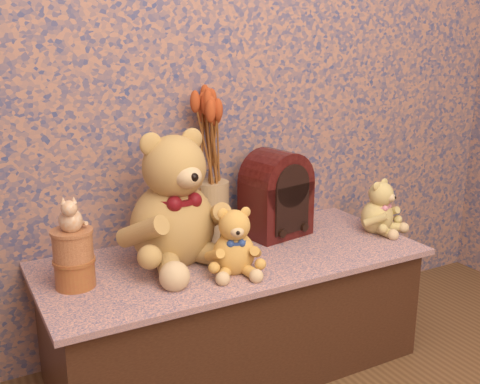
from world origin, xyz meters
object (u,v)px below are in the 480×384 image
at_px(teddy_large, 172,192).
at_px(biscuit_tin_lower, 75,273).
at_px(teddy_medium, 234,237).
at_px(ceramic_vase, 212,210).
at_px(teddy_small, 378,204).
at_px(cathedral_radio, 276,193).
at_px(cat_figurine, 70,213).

height_order(teddy_large, biscuit_tin_lower, teddy_large).
relative_size(teddy_medium, biscuit_tin_lower, 1.94).
bearing_deg(teddy_large, ceramic_vase, 25.70).
bearing_deg(ceramic_vase, teddy_small, -21.74).
height_order(teddy_medium, cathedral_radio, cathedral_radio).
xyz_separation_m(teddy_large, cathedral_radio, (0.44, 0.06, -0.08)).
distance_m(cathedral_radio, cat_figurine, 0.79).
bearing_deg(teddy_large, cathedral_radio, -0.26).
relative_size(cathedral_radio, ceramic_vase, 1.51).
bearing_deg(teddy_large, teddy_small, -14.60).
bearing_deg(ceramic_vase, teddy_medium, -103.37).
xyz_separation_m(teddy_large, cat_figurine, (-0.34, -0.05, -0.00)).
distance_m(ceramic_vase, biscuit_tin_lower, 0.59).
height_order(teddy_small, cathedral_radio, cathedral_radio).
xyz_separation_m(teddy_large, teddy_small, (0.81, -0.10, -0.13)).
bearing_deg(teddy_medium, biscuit_tin_lower, -177.41).
distance_m(teddy_large, teddy_small, 0.82).
height_order(teddy_small, cat_figurine, cat_figurine).
xyz_separation_m(cathedral_radio, cat_figurine, (-0.78, -0.11, 0.07)).
bearing_deg(biscuit_tin_lower, cathedral_radio, 8.00).
distance_m(teddy_large, cat_figurine, 0.35).
bearing_deg(cathedral_radio, biscuit_tin_lower, 177.96).
height_order(teddy_small, ceramic_vase, teddy_small).
bearing_deg(cat_figurine, teddy_medium, -0.91).
distance_m(teddy_small, ceramic_vase, 0.64).
distance_m(biscuit_tin_lower, cat_figurine, 0.19).
bearing_deg(teddy_small, cathedral_radio, 133.17).
relative_size(teddy_large, cathedral_radio, 1.46).
bearing_deg(teddy_small, teddy_medium, 163.04).
relative_size(ceramic_vase, biscuit_tin_lower, 1.82).
height_order(ceramic_vase, biscuit_tin_lower, ceramic_vase).
relative_size(teddy_medium, teddy_small, 1.05).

